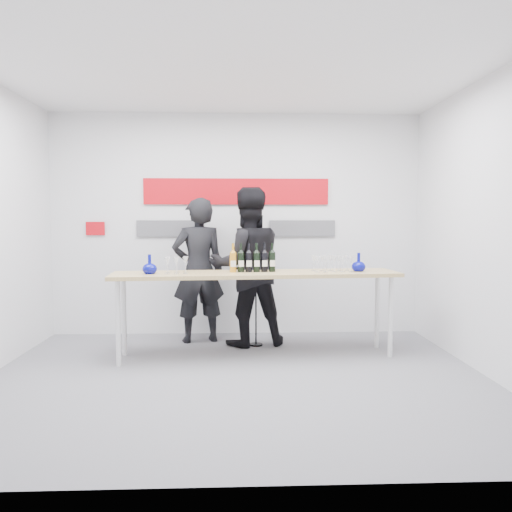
# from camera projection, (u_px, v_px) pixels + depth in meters

# --- Properties ---
(ground) EXTENTS (5.00, 5.00, 0.00)m
(ground) POSITION_uv_depth(u_px,v_px,m) (237.00, 379.00, 4.92)
(ground) COLOR slate
(ground) RESTS_ON ground
(back_wall) EXTENTS (5.00, 0.04, 3.00)m
(back_wall) POSITION_uv_depth(u_px,v_px,m) (236.00, 225.00, 6.81)
(back_wall) COLOR silver
(back_wall) RESTS_ON ground
(signage) EXTENTS (3.38, 0.02, 0.79)m
(signage) POSITION_uv_depth(u_px,v_px,m) (232.00, 202.00, 6.75)
(signage) COLOR red
(signage) RESTS_ON back_wall
(tasting_table) EXTENTS (3.28, 0.89, 0.97)m
(tasting_table) POSITION_uv_depth(u_px,v_px,m) (256.00, 279.00, 5.67)
(tasting_table) COLOR tan
(tasting_table) RESTS_ON ground
(wine_bottles) EXTENTS (0.53, 0.11, 0.33)m
(wine_bottles) POSITION_uv_depth(u_px,v_px,m) (253.00, 258.00, 5.68)
(wine_bottles) COLOR #BF7F19
(wine_bottles) RESTS_ON tasting_table
(decanter_left) EXTENTS (0.16, 0.16, 0.21)m
(decanter_left) POSITION_uv_depth(u_px,v_px,m) (150.00, 264.00, 5.49)
(decanter_left) COLOR #070B86
(decanter_left) RESTS_ON tasting_table
(decanter_right) EXTENTS (0.16, 0.16, 0.21)m
(decanter_right) POSITION_uv_depth(u_px,v_px,m) (359.00, 262.00, 5.77)
(decanter_right) COLOR #070B86
(decanter_right) RESTS_ON tasting_table
(glasses_left) EXTENTS (0.28, 0.24, 0.18)m
(glasses_left) POSITION_uv_depth(u_px,v_px,m) (177.00, 265.00, 5.56)
(glasses_left) COLOR silver
(glasses_left) RESTS_ON tasting_table
(glasses_right) EXTENTS (0.47, 0.25, 0.18)m
(glasses_right) POSITION_uv_depth(u_px,v_px,m) (332.00, 263.00, 5.76)
(glasses_right) COLOR silver
(glasses_right) RESTS_ON tasting_table
(presenter_left) EXTENTS (0.77, 0.61, 1.84)m
(presenter_left) POSITION_uv_depth(u_px,v_px,m) (198.00, 270.00, 6.37)
(presenter_left) COLOR black
(presenter_left) RESTS_ON ground
(presenter_right) EXTENTS (1.10, 0.94, 1.97)m
(presenter_right) POSITION_uv_depth(u_px,v_px,m) (247.00, 267.00, 6.21)
(presenter_right) COLOR black
(presenter_right) RESTS_ON ground
(mic_stand) EXTENTS (0.17, 0.17, 1.42)m
(mic_stand) POSITION_uv_depth(u_px,v_px,m) (256.00, 311.00, 6.21)
(mic_stand) COLOR black
(mic_stand) RESTS_ON ground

